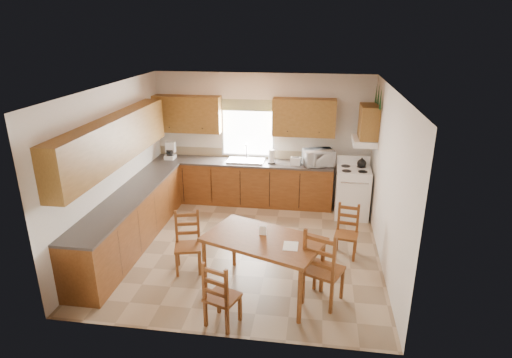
# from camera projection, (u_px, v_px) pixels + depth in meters

# --- Properties ---
(floor) EXTENTS (4.50, 4.50, 0.00)m
(floor) POSITION_uv_depth(u_px,v_px,m) (245.00, 247.00, 7.36)
(floor) COLOR #988163
(floor) RESTS_ON ground
(ceiling) EXTENTS (4.50, 4.50, 0.00)m
(ceiling) POSITION_uv_depth(u_px,v_px,m) (243.00, 89.00, 6.43)
(ceiling) COLOR #985C35
(ceiling) RESTS_ON floor
(wall_left) EXTENTS (4.50, 4.50, 0.00)m
(wall_left) POSITION_uv_depth(u_px,v_px,m) (113.00, 167.00, 7.20)
(wall_left) COLOR silver
(wall_left) RESTS_ON floor
(wall_right) EXTENTS (4.50, 4.50, 0.00)m
(wall_right) POSITION_uv_depth(u_px,v_px,m) (388.00, 180.00, 6.59)
(wall_right) COLOR silver
(wall_right) RESTS_ON floor
(wall_back) EXTENTS (4.50, 4.50, 0.00)m
(wall_back) POSITION_uv_depth(u_px,v_px,m) (262.00, 138.00, 8.99)
(wall_back) COLOR silver
(wall_back) RESTS_ON floor
(wall_front) EXTENTS (4.50, 4.50, 0.00)m
(wall_front) POSITION_uv_depth(u_px,v_px,m) (210.00, 238.00, 4.80)
(wall_front) COLOR silver
(wall_front) RESTS_ON floor
(lower_cab_back) EXTENTS (3.75, 0.60, 0.88)m
(lower_cab_back) POSITION_uv_depth(u_px,v_px,m) (243.00, 183.00, 9.07)
(lower_cab_back) COLOR brown
(lower_cab_back) RESTS_ON floor
(lower_cab_left) EXTENTS (0.60, 3.60, 0.88)m
(lower_cab_left) POSITION_uv_depth(u_px,v_px,m) (131.00, 221.00, 7.33)
(lower_cab_left) COLOR brown
(lower_cab_left) RESTS_ON floor
(counter_back) EXTENTS (3.75, 0.63, 0.04)m
(counter_back) POSITION_uv_depth(u_px,v_px,m) (242.00, 162.00, 8.91)
(counter_back) COLOR #423B38
(counter_back) RESTS_ON lower_cab_back
(counter_left) EXTENTS (0.63, 3.60, 0.04)m
(counter_left) POSITION_uv_depth(u_px,v_px,m) (128.00, 196.00, 7.17)
(counter_left) COLOR #423B38
(counter_left) RESTS_ON lower_cab_left
(backsplash) EXTENTS (3.75, 0.01, 0.18)m
(backsplash) POSITION_uv_depth(u_px,v_px,m) (245.00, 153.00, 9.14)
(backsplash) COLOR gray
(backsplash) RESTS_ON counter_back
(upper_cab_back_left) EXTENTS (1.41, 0.33, 0.75)m
(upper_cab_back_left) POSITION_uv_depth(u_px,v_px,m) (187.00, 114.00, 8.87)
(upper_cab_back_left) COLOR brown
(upper_cab_back_left) RESTS_ON wall_back
(upper_cab_back_right) EXTENTS (1.25, 0.33, 0.75)m
(upper_cab_back_right) POSITION_uv_depth(u_px,v_px,m) (304.00, 117.00, 8.54)
(upper_cab_back_right) COLOR brown
(upper_cab_back_right) RESTS_ON wall_back
(upper_cab_left) EXTENTS (0.33, 3.60, 0.75)m
(upper_cab_left) POSITION_uv_depth(u_px,v_px,m) (114.00, 140.00, 6.86)
(upper_cab_left) COLOR brown
(upper_cab_left) RESTS_ON wall_left
(upper_cab_stove) EXTENTS (0.33, 0.62, 0.62)m
(upper_cab_stove) POSITION_uv_depth(u_px,v_px,m) (369.00, 122.00, 7.96)
(upper_cab_stove) COLOR brown
(upper_cab_stove) RESTS_ON wall_right
(range_hood) EXTENTS (0.44, 0.62, 0.12)m
(range_hood) POSITION_uv_depth(u_px,v_px,m) (364.00, 141.00, 8.10)
(range_hood) COLOR white
(range_hood) RESTS_ON wall_right
(window_frame) EXTENTS (1.13, 0.02, 1.18)m
(window_frame) POSITION_uv_depth(u_px,v_px,m) (248.00, 129.00, 8.93)
(window_frame) COLOR white
(window_frame) RESTS_ON wall_back
(window_pane) EXTENTS (1.05, 0.01, 1.10)m
(window_pane) POSITION_uv_depth(u_px,v_px,m) (248.00, 129.00, 8.92)
(window_pane) COLOR white
(window_pane) RESTS_ON wall_back
(window_valance) EXTENTS (1.19, 0.01, 0.24)m
(window_valance) POSITION_uv_depth(u_px,v_px,m) (247.00, 105.00, 8.73)
(window_valance) COLOR #455B2C
(window_valance) RESTS_ON wall_back
(sink_basin) EXTENTS (0.75, 0.45, 0.04)m
(sink_basin) POSITION_uv_depth(u_px,v_px,m) (246.00, 161.00, 8.89)
(sink_basin) COLOR silver
(sink_basin) RESTS_ON counter_back
(pine_decal_a) EXTENTS (0.22, 0.22, 0.36)m
(pine_decal_a) POSITION_uv_depth(u_px,v_px,m) (381.00, 99.00, 7.48)
(pine_decal_a) COLOR #154321
(pine_decal_a) RESTS_ON wall_right
(pine_decal_b) EXTENTS (0.22, 0.22, 0.36)m
(pine_decal_b) POSITION_uv_depth(u_px,v_px,m) (379.00, 94.00, 7.76)
(pine_decal_b) COLOR #154321
(pine_decal_b) RESTS_ON wall_right
(pine_decal_c) EXTENTS (0.22, 0.22, 0.36)m
(pine_decal_c) POSITION_uv_depth(u_px,v_px,m) (376.00, 93.00, 8.07)
(pine_decal_c) COLOR #154321
(pine_decal_c) RESTS_ON wall_right
(stove) EXTENTS (0.65, 0.67, 0.96)m
(stove) POSITION_uv_depth(u_px,v_px,m) (352.00, 193.00, 8.43)
(stove) COLOR white
(stove) RESTS_ON floor
(coffeemaker) EXTENTS (0.27, 0.29, 0.33)m
(coffeemaker) POSITION_uv_depth(u_px,v_px,m) (170.00, 151.00, 9.02)
(coffeemaker) COLOR white
(coffeemaker) RESTS_ON counter_back
(paper_towel) EXTENTS (0.16, 0.16, 0.29)m
(paper_towel) POSITION_uv_depth(u_px,v_px,m) (272.00, 157.00, 8.73)
(paper_towel) COLOR white
(paper_towel) RESTS_ON counter_back
(toaster) EXTENTS (0.21, 0.14, 0.16)m
(toaster) POSITION_uv_depth(u_px,v_px,m) (296.00, 161.00, 8.64)
(toaster) COLOR white
(toaster) RESTS_ON counter_back
(microwave) EXTENTS (0.64, 0.55, 0.33)m
(microwave) POSITION_uv_depth(u_px,v_px,m) (318.00, 158.00, 8.60)
(microwave) COLOR white
(microwave) RESTS_ON counter_back
(dining_table) EXTENTS (1.80, 1.41, 0.85)m
(dining_table) POSITION_uv_depth(u_px,v_px,m) (263.00, 265.00, 6.02)
(dining_table) COLOR brown
(dining_table) RESTS_ON floor
(chair_near_left) EXTENTS (0.49, 0.48, 0.91)m
(chair_near_left) POSITION_uv_depth(u_px,v_px,m) (222.00, 293.00, 5.34)
(chair_near_left) COLOR brown
(chair_near_left) RESTS_ON floor
(chair_near_right) EXTENTS (0.61, 0.60, 1.12)m
(chair_near_right) POSITION_uv_depth(u_px,v_px,m) (324.00, 265.00, 5.75)
(chair_near_right) COLOR brown
(chair_near_right) RESTS_ON floor
(chair_far_left) EXTENTS (0.48, 0.46, 0.94)m
(chair_far_left) POSITION_uv_depth(u_px,v_px,m) (188.00, 243.00, 6.52)
(chair_far_left) COLOR brown
(chair_far_left) RESTS_ON floor
(chair_far_right) EXTENTS (0.42, 0.40, 0.87)m
(chair_far_right) POSITION_uv_depth(u_px,v_px,m) (347.00, 232.00, 6.95)
(chair_far_right) COLOR brown
(chair_far_right) RESTS_ON floor
(table_paper) EXTENTS (0.20, 0.26, 0.00)m
(table_paper) POSITION_uv_depth(u_px,v_px,m) (291.00, 246.00, 5.66)
(table_paper) COLOR white
(table_paper) RESTS_ON dining_table
(table_card) EXTENTS (0.10, 0.03, 0.13)m
(table_card) POSITION_uv_depth(u_px,v_px,m) (263.00, 231.00, 5.94)
(table_card) COLOR white
(table_card) RESTS_ON dining_table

